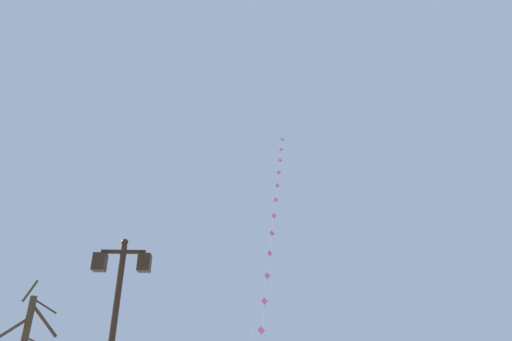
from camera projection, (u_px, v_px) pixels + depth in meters
twin_lantern_lamp_post at (117, 298)px, 9.74m from camera, size 1.29×0.28×4.43m
kite_train at (273, 221)px, 25.63m from camera, size 2.96×11.84×18.69m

